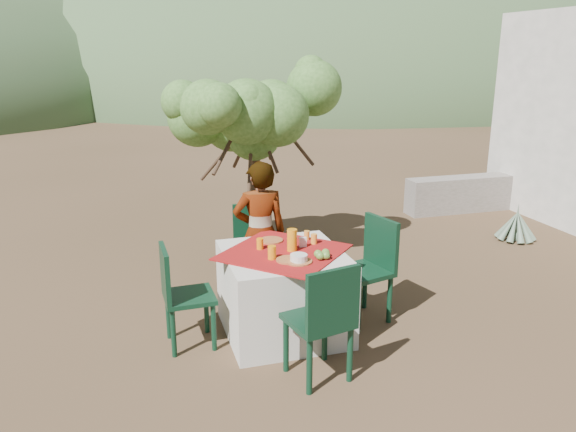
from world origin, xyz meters
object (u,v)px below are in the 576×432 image
object	(u,v)px
chair_far	(254,242)
chair_right	(370,264)
person	(260,233)
agave	(516,226)
table	(284,292)
shrub_tree	(258,124)
chair_near	(324,318)
juice_pitcher	(292,240)
chair_left	(180,292)

from	to	relation	value
chair_far	chair_right	distance (m)	1.37
person	agave	bearing A→B (deg)	-162.83
person	agave	world-z (taller)	person
table	agave	bearing A→B (deg)	23.26
chair_right	shrub_tree	xyz separation A→B (m)	(-0.62, 1.78, 1.10)
chair_near	agave	size ratio (longest dim) A/B	1.70
chair_far	agave	xyz separation A→B (m)	(3.71, 0.49, -0.30)
shrub_tree	juice_pitcher	distance (m)	1.98
chair_far	person	xyz separation A→B (m)	(-0.03, -0.42, 0.23)
chair_right	person	size ratio (longest dim) A/B	0.67
chair_right	person	world-z (taller)	person
chair_near	chair_left	distance (m)	1.29
chair_near	juice_pitcher	size ratio (longest dim) A/B	4.93
chair_right	chair_left	bearing A→B (deg)	-103.50
table	agave	size ratio (longest dim) A/B	2.32
person	juice_pitcher	xyz separation A→B (m)	(0.12, -0.68, 0.14)
table	shrub_tree	size ratio (longest dim) A/B	0.63
chair_far	chair_left	xyz separation A→B (m)	(-0.89, -1.10, 0.01)
agave	person	bearing A→B (deg)	-166.38
chair_far	chair_left	world-z (taller)	chair_left
person	shrub_tree	bearing A→B (deg)	-99.72
shrub_tree	agave	xyz separation A→B (m)	(3.47, -0.23, -1.45)
table	chair_near	world-z (taller)	chair_near
chair_right	juice_pitcher	size ratio (longest dim) A/B	5.00
person	juice_pitcher	size ratio (longest dim) A/B	7.42
chair_right	juice_pitcher	bearing A→B (deg)	-101.91
chair_near	shrub_tree	bearing A→B (deg)	-105.67
table	chair_right	xyz separation A→B (m)	(0.84, 0.04, 0.16)
chair_near	person	distance (m)	1.55
table	chair_right	world-z (taller)	chair_right
table	chair_right	distance (m)	0.86
chair_left	shrub_tree	bearing A→B (deg)	-33.80
chair_near	person	size ratio (longest dim) A/B	0.66
shrub_tree	agave	world-z (taller)	shrub_tree
chair_left	person	distance (m)	1.12
chair_far	chair_right	size ratio (longest dim) A/B	0.91
table	juice_pitcher	bearing A→B (deg)	0.72
table	chair_near	size ratio (longest dim) A/B	1.36
agave	shrub_tree	bearing A→B (deg)	176.14
person	shrub_tree	distance (m)	1.49
table	chair_near	bearing A→B (deg)	-85.70
chair_near	juice_pitcher	world-z (taller)	same
shrub_tree	agave	bearing A→B (deg)	-3.86
chair_near	chair_right	distance (m)	1.18
agave	juice_pitcher	world-z (taller)	juice_pitcher
juice_pitcher	agave	bearing A→B (deg)	23.69
table	chair_near	xyz separation A→B (m)	(0.06, -0.85, 0.15)
table	shrub_tree	bearing A→B (deg)	82.94
chair_near	table	bearing A→B (deg)	-97.92
chair_far	chair_near	world-z (taller)	chair_near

